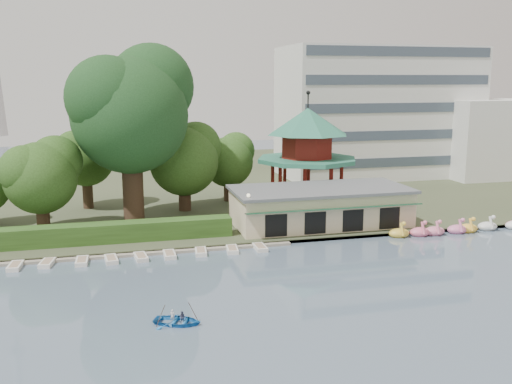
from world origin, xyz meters
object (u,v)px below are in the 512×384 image
object	(u,v)px
boathouse	(320,206)
big_tree	(131,106)
rowboat_with_passengers	(177,318)
pavilion	(307,146)
dock	(106,255)

from	to	relation	value
boathouse	big_tree	distance (m)	22.38
boathouse	rowboat_with_passengers	distance (m)	27.12
big_tree	boathouse	bearing A→B (deg)	-18.29
pavilion	rowboat_with_passengers	bearing A→B (deg)	-122.39
dock	big_tree	world-z (taller)	big_tree
pavilion	boathouse	bearing A→B (deg)	-101.28
boathouse	big_tree	bearing A→B (deg)	161.71
pavilion	big_tree	bearing A→B (deg)	-169.66
boathouse	pavilion	world-z (taller)	pavilion
boathouse	pavilion	size ratio (longest dim) A/B	1.38
big_tree	rowboat_with_passengers	xyz separation A→B (m)	(1.37, -26.88, -12.27)
rowboat_with_passengers	pavilion	bearing A→B (deg)	57.61
dock	boathouse	size ratio (longest dim) A/B	1.83
pavilion	rowboat_with_passengers	size ratio (longest dim) A/B	2.59
pavilion	big_tree	world-z (taller)	big_tree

